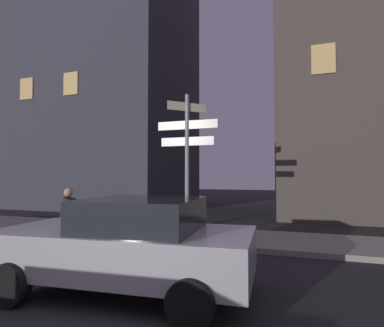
% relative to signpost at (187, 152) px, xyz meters
% --- Properties ---
extents(sidewalk_kerb, '(40.00, 2.61, 0.14)m').
position_rel_signpost_xyz_m(sidewalk_kerb, '(0.66, 0.92, -2.51)').
color(sidewalk_kerb, gray).
rests_on(sidewalk_kerb, ground_plane).
extents(signpost, '(1.77, 0.86, 4.06)m').
position_rel_signpost_xyz_m(signpost, '(0.00, 0.00, 0.00)').
color(signpost, gray).
rests_on(signpost, sidewalk_kerb).
extents(car_far_oncoming, '(4.39, 2.34, 1.54)m').
position_rel_signpost_xyz_m(car_far_oncoming, '(0.29, -3.65, -1.78)').
color(car_far_oncoming, '#B7B7BC').
rests_on(car_far_oncoming, ground_plane).
extents(cyclist, '(1.82, 0.32, 1.61)m').
position_rel_signpost_xyz_m(cyclist, '(-2.43, -1.84, -1.83)').
color(cyclist, black).
rests_on(cyclist, ground_plane).
extents(building_left_block, '(12.07, 8.19, 17.32)m').
position_rel_signpost_xyz_m(building_left_block, '(-9.91, 9.23, 6.08)').
color(building_left_block, '#383842').
rests_on(building_left_block, ground_plane).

